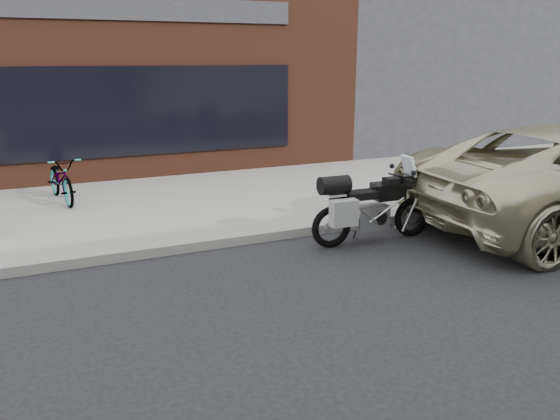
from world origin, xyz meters
The scene contains 6 objects.
ground centered at (0.00, 0.00, 0.00)m, with size 120.00×120.00×0.00m, color black.
near_sidewalk centered at (0.00, 7.00, 0.07)m, with size 44.00×6.00×0.15m, color gray.
storefront centered at (-2.00, 13.98, 2.25)m, with size 14.00×10.07×4.50m.
neighbour_building centered at (10.00, 14.00, 3.00)m, with size 10.00×10.00×6.00m, color #2E2D33.
motorcycle centered at (1.86, 3.33, 0.59)m, with size 2.17×0.70×1.37m.
bicycle_front centered at (-2.50, 7.46, 0.60)m, with size 0.59×1.70×0.89m, color gray.
Camera 1 is at (-2.71, -3.76, 2.89)m, focal length 35.00 mm.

